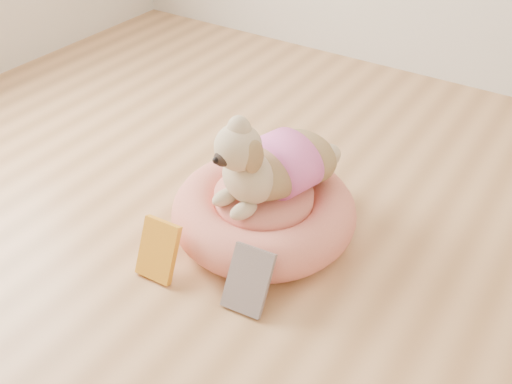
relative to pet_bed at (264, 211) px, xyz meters
The scene contains 5 objects.
floor 0.69m from the pet_bed, 83.04° to the right, with size 4.50×4.50×0.00m, color #B57D4B.
pet_bed is the anchor object (origin of this frame).
dog 0.26m from the pet_bed, 35.22° to the left, with size 0.33×0.47×0.35m, color brown, non-canonical shape.
book_yellow 0.41m from the pet_bed, 114.39° to the right, with size 0.13×0.03×0.20m, color yellow.
book_white 0.35m from the pet_bed, 65.06° to the right, with size 0.13×0.02×0.20m, color silver.
Camera 1 is at (0.76, -0.66, 1.34)m, focal length 40.00 mm.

